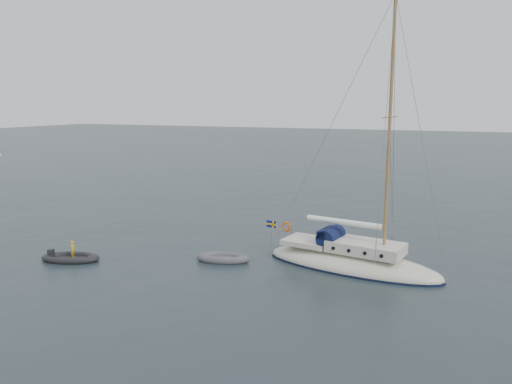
% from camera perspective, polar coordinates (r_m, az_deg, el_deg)
% --- Properties ---
extents(ground, '(300.00, 300.00, 0.00)m').
position_cam_1_polar(ground, '(26.91, 4.72, -9.18)').
color(ground, black).
rests_on(ground, ground).
extents(sailboat, '(10.35, 3.10, 14.75)m').
position_cam_1_polar(sailboat, '(27.71, 10.93, -6.34)').
color(sailboat, beige).
rests_on(sailboat, ground).
extents(dinghy, '(3.06, 1.38, 0.44)m').
position_cam_1_polar(dinghy, '(28.69, -3.78, -7.53)').
color(dinghy, '#4F4F54').
rests_on(dinghy, ground).
extents(rib, '(3.37, 1.53, 1.21)m').
position_cam_1_polar(rib, '(30.60, -20.46, -7.03)').
color(rib, black).
rests_on(rib, ground).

